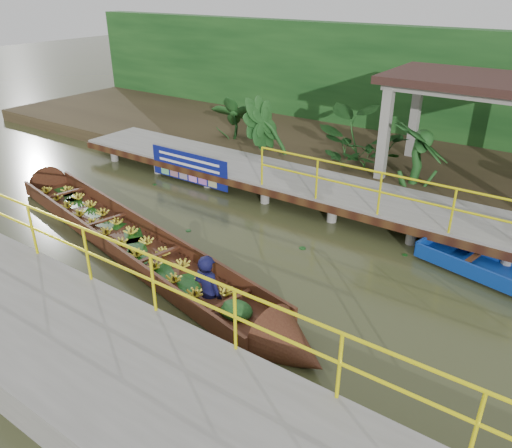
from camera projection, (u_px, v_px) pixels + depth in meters
The scene contains 9 objects.
ground at pixel (233, 254), 10.89m from camera, with size 80.00×80.00×0.00m, color #2F361B.
land_strip at pixel (373, 155), 16.30m from camera, with size 30.00×8.00×0.45m, color #2F2517.
far_dock at pixel (312, 186), 13.19m from camera, with size 16.00×2.06×1.66m.
near_dock at pixel (110, 374), 7.16m from camera, with size 18.00×2.40×1.73m.
pavilion at pixel (474, 92), 12.72m from camera, with size 4.40×3.00×3.00m.
foliage_backdrop at pixel (407, 88), 17.35m from camera, with size 30.00×0.80×4.00m, color #123915.
vendor_boat at pixel (136, 242), 10.94m from camera, with size 11.22×3.40×2.18m.
blue_banner at pixel (189, 167), 14.27m from camera, with size 2.80×0.04×0.87m.
tropical_plants at pixel (411, 150), 13.20m from camera, with size 14.41×1.41×1.77m.
Camera 1 is at (5.86, -7.47, 5.40)m, focal length 35.00 mm.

